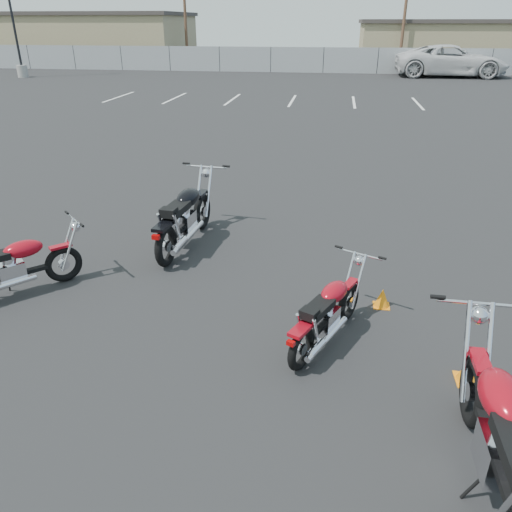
# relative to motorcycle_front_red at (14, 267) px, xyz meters

# --- Properties ---
(ground) EXTENTS (120.00, 120.00, 0.00)m
(ground) POSITION_rel_motorcycle_front_red_xyz_m (3.17, -0.17, -0.44)
(ground) COLOR black
(ground) RESTS_ON ground
(motorcycle_front_red) EXTENTS (1.62, 1.66, 0.96)m
(motorcycle_front_red) POSITION_rel_motorcycle_front_red_xyz_m (0.00, 0.00, 0.00)
(motorcycle_front_red) COLOR black
(motorcycle_front_red) RESTS_ON ground
(motorcycle_second_black) EXTENTS (0.92, 2.39, 1.17)m
(motorcycle_second_black) POSITION_rel_motorcycle_front_red_xyz_m (1.90, 2.04, 0.10)
(motorcycle_second_black) COLOR black
(motorcycle_second_black) RESTS_ON ground
(motorcycle_third_red) EXTENTS (1.11, 1.76, 0.89)m
(motorcycle_third_red) POSITION_rel_motorcycle_front_red_xyz_m (4.38, -0.50, -0.03)
(motorcycle_third_red) COLOR black
(motorcycle_third_red) RESTS_ON ground
(motorcycle_rear_red) EXTENTS (0.94, 2.43, 1.19)m
(motorcycle_rear_red) POSITION_rel_motorcycle_front_red_xyz_m (5.80, -2.46, 0.11)
(motorcycle_rear_red) COLOR black
(motorcycle_rear_red) RESTS_ON ground
(training_cone_near) EXTENTS (0.22, 0.22, 0.26)m
(training_cone_near) POSITION_rel_motorcycle_front_red_xyz_m (5.12, 0.46, -0.30)
(training_cone_near) COLOR orange
(training_cone_near) RESTS_ON ground
(training_cone_far) EXTENTS (0.29, 0.29, 0.35)m
(training_cone_far) POSITION_rel_motorcycle_front_red_xyz_m (5.95, -1.01, -0.26)
(training_cone_far) COLOR orange
(training_cone_far) RESTS_ON ground
(light_pole_west) EXTENTS (0.80, 0.70, 9.81)m
(light_pole_west) POSITION_rel_motorcycle_front_red_xyz_m (-17.41, 28.28, 2.08)
(light_pole_west) COLOR gray
(light_pole_west) RESTS_ON ground
(chainlink_fence) EXTENTS (80.06, 0.06, 1.80)m
(chainlink_fence) POSITION_rel_motorcycle_front_red_xyz_m (3.17, 34.83, 0.46)
(chainlink_fence) COLOR gray
(chainlink_fence) RESTS_ON ground
(tan_building_west) EXTENTS (18.40, 10.40, 4.30)m
(tan_building_west) POSITION_rel_motorcycle_front_red_xyz_m (-18.83, 41.83, 1.72)
(tan_building_west) COLOR #90835D
(tan_building_west) RESTS_ON ground
(tan_building_east) EXTENTS (14.40, 9.40, 3.70)m
(tan_building_east) POSITION_rel_motorcycle_front_red_xyz_m (13.17, 43.83, 1.42)
(tan_building_east) COLOR #90835D
(tan_building_east) RESTS_ON ground
(utility_pole_b) EXTENTS (1.80, 0.24, 9.00)m
(utility_pole_b) POSITION_rel_motorcycle_front_red_xyz_m (-8.83, 39.83, 4.25)
(utility_pole_b) COLOR #4E3324
(utility_pole_b) RESTS_ON ground
(utility_pole_c) EXTENTS (1.80, 0.24, 9.00)m
(utility_pole_c) POSITION_rel_motorcycle_front_red_xyz_m (9.17, 38.83, 4.25)
(utility_pole_c) COLOR #4E3324
(utility_pole_c) RESTS_ON ground
(parking_line_stripes) EXTENTS (15.12, 4.00, 0.01)m
(parking_line_stripes) POSITION_rel_motorcycle_front_red_xyz_m (0.67, 19.83, -0.43)
(parking_line_stripes) COLOR silver
(parking_line_stripes) RESTS_ON ground
(white_van) EXTENTS (3.52, 8.76, 3.32)m
(white_van) POSITION_rel_motorcycle_front_red_xyz_m (12.06, 33.18, 1.23)
(white_van) COLOR silver
(white_van) RESTS_ON ground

